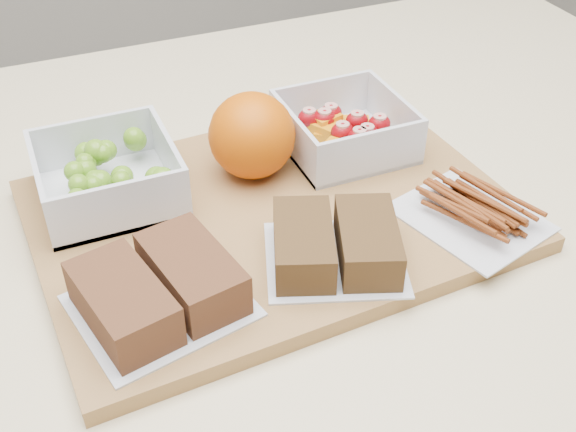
% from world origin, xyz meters
% --- Properties ---
extents(cutting_board, '(0.44, 0.32, 0.02)m').
position_xyz_m(cutting_board, '(0.01, 0.02, 0.91)').
color(cutting_board, '#9E7341').
rests_on(cutting_board, counter).
extents(grape_container, '(0.12, 0.12, 0.05)m').
position_xyz_m(grape_container, '(-0.12, 0.10, 0.94)').
color(grape_container, silver).
rests_on(grape_container, cutting_board).
extents(fruit_container, '(0.12, 0.12, 0.05)m').
position_xyz_m(fruit_container, '(0.12, 0.09, 0.94)').
color(fruit_container, silver).
rests_on(fruit_container, cutting_board).
extents(orange, '(0.08, 0.08, 0.08)m').
position_xyz_m(orange, '(0.02, 0.08, 0.96)').
color(orange, '#D45804').
rests_on(orange, cutting_board).
extents(sandwich_bag_left, '(0.15, 0.13, 0.04)m').
position_xyz_m(sandwich_bag_left, '(-0.11, -0.06, 0.93)').
color(sandwich_bag_left, silver).
rests_on(sandwich_bag_left, cutting_board).
extents(sandwich_bag_center, '(0.14, 0.13, 0.04)m').
position_xyz_m(sandwich_bag_center, '(0.04, -0.07, 0.93)').
color(sandwich_bag_center, silver).
rests_on(sandwich_bag_center, cutting_board).
extents(pretzel_bag, '(0.13, 0.14, 0.03)m').
position_xyz_m(pretzel_bag, '(0.17, -0.06, 0.93)').
color(pretzel_bag, silver).
rests_on(pretzel_bag, cutting_board).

